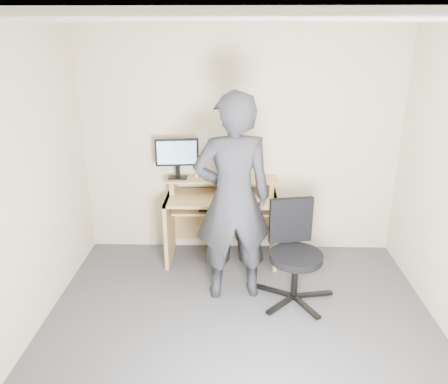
{
  "coord_description": "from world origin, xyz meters",
  "views": [
    {
      "loc": [
        -0.05,
        -2.95,
        2.44
      ],
      "look_at": [
        -0.16,
        1.05,
        0.95
      ],
      "focal_mm": 35.0,
      "sensor_mm": 36.0,
      "label": 1
    }
  ],
  "objects_px": {
    "desk": "(222,211)",
    "monitor": "(177,155)",
    "office_chair": "(294,248)",
    "person": "(233,200)"
  },
  "relations": [
    {
      "from": "office_chair",
      "to": "monitor",
      "type": "bearing_deg",
      "value": 133.88
    },
    {
      "from": "desk",
      "to": "office_chair",
      "type": "relative_size",
      "value": 1.28
    },
    {
      "from": "desk",
      "to": "monitor",
      "type": "relative_size",
      "value": 2.56
    },
    {
      "from": "monitor",
      "to": "person",
      "type": "relative_size",
      "value": 0.24
    },
    {
      "from": "person",
      "to": "office_chair",
      "type": "bearing_deg",
      "value": 166.97
    },
    {
      "from": "desk",
      "to": "monitor",
      "type": "bearing_deg",
      "value": 174.49
    },
    {
      "from": "monitor",
      "to": "desk",
      "type": "bearing_deg",
      "value": -11.93
    },
    {
      "from": "monitor",
      "to": "person",
      "type": "height_order",
      "value": "person"
    },
    {
      "from": "desk",
      "to": "monitor",
      "type": "xyz_separation_m",
      "value": [
        -0.48,
        0.05,
        0.63
      ]
    },
    {
      "from": "desk",
      "to": "office_chair",
      "type": "bearing_deg",
      "value": -48.96
    }
  ]
}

